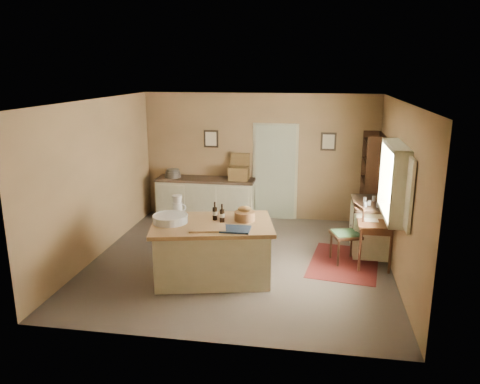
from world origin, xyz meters
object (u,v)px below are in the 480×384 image
object	(u,v)px
work_island	(212,249)
sideboard	(206,197)
writing_desk	(374,225)
desk_chair	(346,235)
right_cabinet	(369,226)
shelving_unit	(373,183)

from	to	relation	value
work_island	sideboard	bearing A→B (deg)	92.48
writing_desk	desk_chair	world-z (taller)	desk_chair
right_cabinet	work_island	bearing A→B (deg)	-147.65
work_island	writing_desk	world-z (taller)	work_island
desk_chair	right_cabinet	bearing A→B (deg)	37.07
shelving_unit	work_island	bearing A→B (deg)	-134.54
writing_desk	right_cabinet	bearing A→B (deg)	90.02
writing_desk	shelving_unit	bearing A→B (deg)	84.89
sideboard	desk_chair	xyz separation A→B (m)	(2.87, -1.95, 0.00)
desk_chair	shelving_unit	xyz separation A→B (m)	(0.60, 1.75, 0.50)
work_island	writing_desk	distance (m)	2.74
desk_chair	shelving_unit	bearing A→B (deg)	53.68
writing_desk	shelving_unit	world-z (taller)	shelving_unit
right_cabinet	shelving_unit	size ratio (longest dim) A/B	0.57
sideboard	writing_desk	world-z (taller)	sideboard
work_island	sideboard	distance (m)	3.03
work_island	desk_chair	size ratio (longest dim) A/B	2.10
work_island	right_cabinet	world-z (taller)	work_island
sideboard	work_island	bearing A→B (deg)	-75.05
sideboard	desk_chair	world-z (taller)	sideboard
writing_desk	right_cabinet	xyz separation A→B (m)	(-0.00, 0.58, -0.21)
writing_desk	shelving_unit	size ratio (longest dim) A/B	0.46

